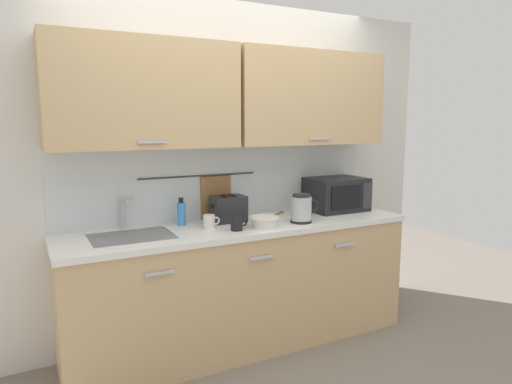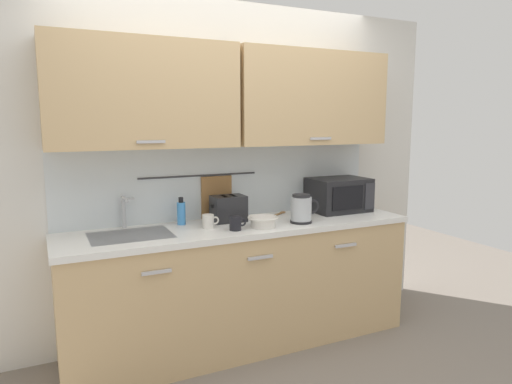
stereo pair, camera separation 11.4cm
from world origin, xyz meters
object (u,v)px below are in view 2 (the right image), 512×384
electric_kettle (302,209)px  dish_soap_bottle (181,213)px  mug_near_sink (209,221)px  mixing_bowl (263,221)px  toaster (228,208)px  mug_by_kettle (236,223)px  wooden_spoon (278,214)px  microwave (339,195)px

electric_kettle → dish_soap_bottle: bearing=158.5°
mug_near_sink → mixing_bowl: size_ratio=0.56×
toaster → mug_by_kettle: (-0.06, -0.28, -0.05)m
toaster → wooden_spoon: toaster is taller
dish_soap_bottle → toaster: 0.35m
mug_by_kettle → wooden_spoon: mug_by_kettle is taller
dish_soap_bottle → wooden_spoon: 0.79m
mug_near_sink → mug_by_kettle: size_ratio=1.00×
microwave → wooden_spoon: 0.54m
mixing_bowl → toaster: toaster is taller
dish_soap_bottle → mug_near_sink: 0.24m
microwave → wooden_spoon: (-0.52, 0.08, -0.13)m
electric_kettle → mug_by_kettle: electric_kettle is taller
mug_near_sink → toaster: (0.21, 0.14, 0.05)m
mixing_bowl → mug_by_kettle: bearing=179.5°
electric_kettle → mug_near_sink: size_ratio=1.89×
toaster → wooden_spoon: size_ratio=1.04×
dish_soap_bottle → microwave: bearing=-3.1°
mixing_bowl → wooden_spoon: mixing_bowl is taller
microwave → toaster: size_ratio=1.80×
dish_soap_bottle → mixing_bowl: dish_soap_bottle is taller
mug_near_sink → mug_by_kettle: 0.20m
electric_kettle → dish_soap_bottle: 0.86m
mixing_bowl → toaster: 0.32m
mixing_bowl → wooden_spoon: bearing=47.8°
electric_kettle → mixing_bowl: bearing=-178.1°
mug_near_sink → mixing_bowl: 0.38m
electric_kettle → microwave: bearing=26.3°
mug_near_sink → dish_soap_bottle: bearing=125.9°
microwave → electric_kettle: microwave is taller
mug_by_kettle → mixing_bowl: bearing=-0.5°
mug_near_sink → wooden_spoon: size_ratio=0.49×
microwave → mixing_bowl: (-0.82, -0.26, -0.09)m
dish_soap_bottle → mug_near_sink: (0.14, -0.19, -0.04)m
electric_kettle → wooden_spoon: electric_kettle is taller
electric_kettle → mixing_bowl: (-0.32, -0.01, -0.06)m
microwave → toaster: 0.96m
mug_near_sink → mug_by_kettle: (0.14, -0.14, 0.00)m
microwave → dish_soap_bottle: microwave is taller
wooden_spoon → microwave: bearing=-8.3°
mug_by_kettle → toaster: bearing=77.7°
mug_by_kettle → wooden_spoon: 0.60m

